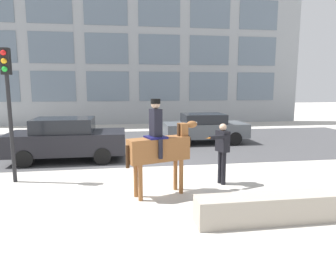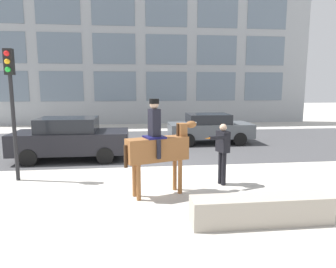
% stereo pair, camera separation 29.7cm
% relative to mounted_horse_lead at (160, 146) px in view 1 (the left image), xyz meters
% --- Properties ---
extents(ground_plane, '(80.00, 80.00, 0.00)m').
position_rel_mounted_horse_lead_xyz_m(ground_plane, '(-0.04, 2.24, -1.26)').
color(ground_plane, beige).
extents(road_surface, '(25.76, 8.50, 0.01)m').
position_rel_mounted_horse_lead_xyz_m(road_surface, '(-0.04, 6.99, -1.26)').
color(road_surface, '#444447').
rests_on(road_surface, ground_plane).
extents(mounted_horse_lead, '(1.92, 0.92, 2.45)m').
position_rel_mounted_horse_lead_xyz_m(mounted_horse_lead, '(0.00, 0.00, 0.00)').
color(mounted_horse_lead, brown).
rests_on(mounted_horse_lead, ground_plane).
extents(pedestrian_bystander, '(0.79, 0.64, 1.73)m').
position_rel_mounted_horse_lead_xyz_m(pedestrian_bystander, '(1.83, 0.60, -0.24)').
color(pedestrian_bystander, black).
rests_on(pedestrian_bystander, ground_plane).
extents(street_car_near_lane, '(4.23, 1.90, 1.60)m').
position_rel_mounted_horse_lead_xyz_m(street_car_near_lane, '(-2.99, 4.14, -0.44)').
color(street_car_near_lane, black).
rests_on(street_car_near_lane, ground_plane).
extents(street_car_far_lane, '(3.98, 1.89, 1.45)m').
position_rel_mounted_horse_lead_xyz_m(street_car_far_lane, '(3.06, 6.85, -0.50)').
color(street_car_far_lane, '#51565B').
rests_on(street_car_far_lane, ground_plane).
extents(traffic_light, '(0.24, 0.29, 3.79)m').
position_rel_mounted_horse_lead_xyz_m(traffic_light, '(-4.05, 1.66, 1.29)').
color(traffic_light, black).
rests_on(traffic_light, ground_plane).
extents(planter_ledge, '(2.86, 0.56, 0.56)m').
position_rel_mounted_horse_lead_xyz_m(planter_ledge, '(1.92, -1.87, -0.98)').
color(planter_ledge, '#ADA393').
rests_on(planter_ledge, ground_plane).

